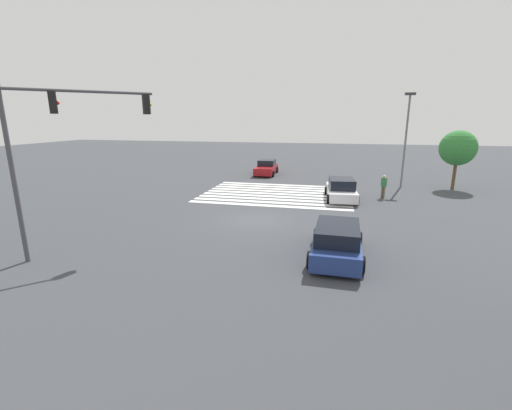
# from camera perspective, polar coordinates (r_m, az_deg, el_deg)

# --- Properties ---
(ground_plane) EXTENTS (131.79, 131.79, 0.00)m
(ground_plane) POSITION_cam_1_polar(r_m,az_deg,el_deg) (19.84, -0.00, -2.53)
(ground_plane) COLOR #3D3F44
(crosswalk_markings) EXTENTS (11.31, 8.20, 0.01)m
(crosswalk_markings) POSITION_cam_1_polar(r_m,az_deg,el_deg) (26.80, 3.48, 1.87)
(crosswalk_markings) COLOR silver
(crosswalk_markings) RESTS_ON ground_plane
(traffic_signal_mast) EXTENTS (4.08, 4.08, 7.03)m
(traffic_signal_mast) POSITION_cam_1_polar(r_m,az_deg,el_deg) (16.11, -30.47, 9.68)
(traffic_signal_mast) COLOR #47474C
(traffic_signal_mast) RESTS_ON ground_plane
(car_0) EXTENTS (2.45, 4.93, 1.52)m
(car_0) POSITION_cam_1_polar(r_m,az_deg,el_deg) (25.69, 14.01, 2.53)
(car_0) COLOR silver
(car_0) RESTS_ON ground_plane
(car_2) EXTENTS (2.27, 4.75, 1.50)m
(car_2) POSITION_cam_1_polar(r_m,az_deg,el_deg) (14.80, 13.35, -5.86)
(car_2) COLOR navy
(car_2) RESTS_ON ground_plane
(car_3) EXTENTS (2.23, 4.93, 1.51)m
(car_3) POSITION_cam_1_polar(r_m,az_deg,el_deg) (36.34, 1.75, 6.24)
(car_3) COLOR maroon
(car_3) RESTS_ON ground_plane
(pedestrian) EXTENTS (0.41, 0.41, 1.73)m
(pedestrian) POSITION_cam_1_polar(r_m,az_deg,el_deg) (26.91, 20.51, 3.14)
(pedestrian) COLOR brown
(pedestrian) RESTS_ON ground_plane
(street_light_pole_a) EXTENTS (0.80, 0.36, 7.76)m
(street_light_pole_a) POSITION_cam_1_polar(r_m,az_deg,el_deg) (31.49, 23.78, 11.12)
(street_light_pole_a) COLOR slate
(street_light_pole_a) RESTS_ON ground_plane
(tree_corner_b) EXTENTS (2.85, 2.85, 4.81)m
(tree_corner_b) POSITION_cam_1_polar(r_m,az_deg,el_deg) (32.75, 30.61, 8.15)
(tree_corner_b) COLOR brown
(tree_corner_b) RESTS_ON ground_plane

